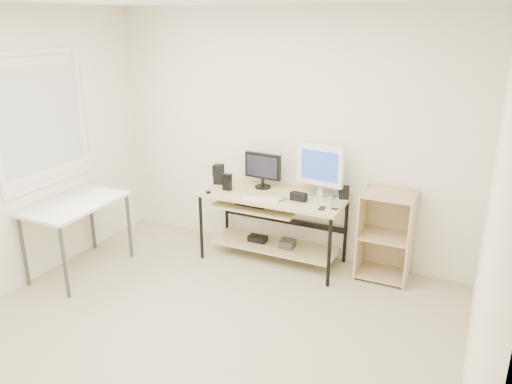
{
  "coord_description": "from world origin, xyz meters",
  "views": [
    {
      "loc": [
        1.91,
        -2.81,
        2.47
      ],
      "look_at": [
        -0.03,
        1.3,
        0.88
      ],
      "focal_mm": 35.0,
      "sensor_mm": 36.0,
      "label": 1
    }
  ],
  "objects_px": {
    "white_imac": "(320,167)",
    "audio_controller": "(227,182)",
    "side_table": "(76,210)",
    "black_monitor": "(263,168)",
    "shelf_unit": "(386,234)",
    "desk": "(271,213)"
  },
  "relations": [
    {
      "from": "desk",
      "to": "side_table",
      "type": "bearing_deg",
      "value": -147.35
    },
    {
      "from": "desk",
      "to": "white_imac",
      "type": "distance_m",
      "value": 0.72
    },
    {
      "from": "desk",
      "to": "shelf_unit",
      "type": "distance_m",
      "value": 1.19
    },
    {
      "from": "desk",
      "to": "audio_controller",
      "type": "relative_size",
      "value": 8.28
    },
    {
      "from": "white_imac",
      "to": "audio_controller",
      "type": "relative_size",
      "value": 2.96
    },
    {
      "from": "desk",
      "to": "white_imac",
      "type": "xyz_separation_m",
      "value": [
        0.46,
        0.16,
        0.52
      ]
    },
    {
      "from": "black_monitor",
      "to": "white_imac",
      "type": "bearing_deg",
      "value": 5.68
    },
    {
      "from": "side_table",
      "to": "audio_controller",
      "type": "distance_m",
      "value": 1.54
    },
    {
      "from": "side_table",
      "to": "black_monitor",
      "type": "relative_size",
      "value": 2.4
    },
    {
      "from": "white_imac",
      "to": "shelf_unit",
      "type": "bearing_deg",
      "value": 7.24
    },
    {
      "from": "black_monitor",
      "to": "audio_controller",
      "type": "bearing_deg",
      "value": -138.29
    },
    {
      "from": "audio_controller",
      "to": "black_monitor",
      "type": "bearing_deg",
      "value": 34.8
    },
    {
      "from": "black_monitor",
      "to": "audio_controller",
      "type": "distance_m",
      "value": 0.41
    },
    {
      "from": "side_table",
      "to": "shelf_unit",
      "type": "distance_m",
      "value": 3.09
    },
    {
      "from": "white_imac",
      "to": "audio_controller",
      "type": "height_order",
      "value": "white_imac"
    },
    {
      "from": "shelf_unit",
      "to": "white_imac",
      "type": "bearing_deg",
      "value": 179.73
    },
    {
      "from": "side_table",
      "to": "shelf_unit",
      "type": "xyz_separation_m",
      "value": [
        2.83,
        1.22,
        -0.22
      ]
    },
    {
      "from": "black_monitor",
      "to": "audio_controller",
      "type": "height_order",
      "value": "black_monitor"
    },
    {
      "from": "shelf_unit",
      "to": "audio_controller",
      "type": "relative_size",
      "value": 4.97
    },
    {
      "from": "audio_controller",
      "to": "side_table",
      "type": "bearing_deg",
      "value": -142.93
    },
    {
      "from": "side_table",
      "to": "black_monitor",
      "type": "xyz_separation_m",
      "value": [
        1.49,
        1.21,
        0.3
      ]
    },
    {
      "from": "side_table",
      "to": "black_monitor",
      "type": "distance_m",
      "value": 1.94
    }
  ]
}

